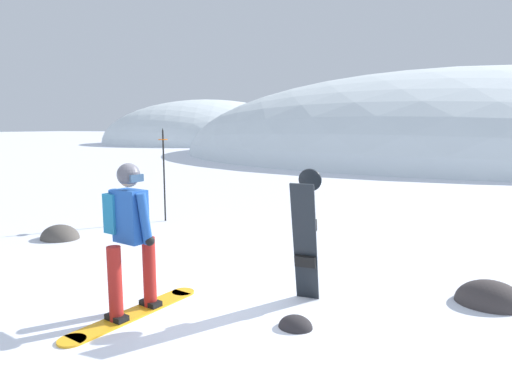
{
  "coord_description": "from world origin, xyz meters",
  "views": [
    {
      "loc": [
        2.44,
        -4.2,
        2.1
      ],
      "look_at": [
        -0.21,
        2.72,
        1.0
      ],
      "focal_mm": 30.96,
      "sensor_mm": 36.0,
      "label": 1
    }
  ],
  "objects_px": {
    "spare_snowboard": "(306,236)",
    "rock_dark": "(490,303)",
    "rock_small": "(60,239)",
    "piste_marker_near": "(164,169)",
    "snowboarder_main": "(129,235)",
    "rock_mid": "(295,327)"
  },
  "relations": [
    {
      "from": "spare_snowboard",
      "to": "rock_dark",
      "type": "relative_size",
      "value": 2.03
    },
    {
      "from": "spare_snowboard",
      "to": "rock_small",
      "type": "bearing_deg",
      "value": 165.62
    },
    {
      "from": "piste_marker_near",
      "to": "rock_small",
      "type": "distance_m",
      "value": 2.59
    },
    {
      "from": "snowboarder_main",
      "to": "rock_small",
      "type": "relative_size",
      "value": 2.38
    },
    {
      "from": "snowboarder_main",
      "to": "piste_marker_near",
      "type": "distance_m",
      "value": 5.03
    },
    {
      "from": "spare_snowboard",
      "to": "piste_marker_near",
      "type": "bearing_deg",
      "value": 140.51
    },
    {
      "from": "rock_dark",
      "to": "rock_mid",
      "type": "distance_m",
      "value": 2.48
    },
    {
      "from": "spare_snowboard",
      "to": "piste_marker_near",
      "type": "distance_m",
      "value": 5.35
    },
    {
      "from": "snowboarder_main",
      "to": "piste_marker_near",
      "type": "bearing_deg",
      "value": 118.34
    },
    {
      "from": "rock_mid",
      "to": "rock_small",
      "type": "distance_m",
      "value": 5.57
    },
    {
      "from": "spare_snowboard",
      "to": "snowboarder_main",
      "type": "bearing_deg",
      "value": -149.46
    },
    {
      "from": "rock_dark",
      "to": "rock_small",
      "type": "bearing_deg",
      "value": 175.64
    },
    {
      "from": "rock_mid",
      "to": "spare_snowboard",
      "type": "bearing_deg",
      "value": 96.84
    },
    {
      "from": "snowboarder_main",
      "to": "rock_mid",
      "type": "height_order",
      "value": "snowboarder_main"
    },
    {
      "from": "piste_marker_near",
      "to": "rock_small",
      "type": "xyz_separation_m",
      "value": [
        -1.0,
        -2.08,
        -1.18
      ]
    },
    {
      "from": "rock_dark",
      "to": "snowboarder_main",
      "type": "bearing_deg",
      "value": -154.96
    },
    {
      "from": "snowboarder_main",
      "to": "rock_mid",
      "type": "bearing_deg",
      "value": 10.3
    },
    {
      "from": "piste_marker_near",
      "to": "rock_mid",
      "type": "bearing_deg",
      "value": -44.21
    },
    {
      "from": "snowboarder_main",
      "to": "rock_dark",
      "type": "distance_m",
      "value": 4.32
    },
    {
      "from": "piste_marker_near",
      "to": "rock_mid",
      "type": "xyz_separation_m",
      "value": [
        4.2,
        -4.09,
        -1.18
      ]
    },
    {
      "from": "rock_mid",
      "to": "rock_small",
      "type": "xyz_separation_m",
      "value": [
        -5.2,
        2.0,
        0.0
      ]
    },
    {
      "from": "spare_snowboard",
      "to": "piste_marker_near",
      "type": "height_order",
      "value": "piste_marker_near"
    }
  ]
}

